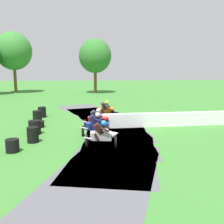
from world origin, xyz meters
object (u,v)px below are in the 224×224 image
(tire_stack_near, at_px, (12,146))
(tire_stack_extra_a, at_px, (37,116))
(motorcycle_trailing_red, at_px, (97,119))
(tire_stack_mid_a, at_px, (33,135))
(tire_stack_extra_b, at_px, (42,112))
(traffic_cone, at_px, (186,121))
(motorcycle_chase_blue, at_px, (97,125))
(tire_stack_mid_b, at_px, (35,127))
(motorcycle_lead_white, at_px, (103,135))
(tire_stack_far, at_px, (39,124))
(motorcycle_fourth_orange, at_px, (105,110))

(tire_stack_near, bearing_deg, tire_stack_extra_a, 91.25)
(motorcycle_trailing_red, distance_m, tire_stack_mid_a, 4.30)
(tire_stack_extra_b, relative_size, traffic_cone, 1.82)
(motorcycle_trailing_red, distance_m, tire_stack_extra_b, 5.90)
(motorcycle_chase_blue, bearing_deg, tire_stack_extra_a, 133.74)
(tire_stack_mid_b, xyz_separation_m, tire_stack_extra_b, (-0.48, 5.18, 0.00))
(motorcycle_chase_blue, distance_m, motorcycle_trailing_red, 1.72)
(tire_stack_extra_b, bearing_deg, traffic_cone, -19.20)
(motorcycle_lead_white, distance_m, tire_stack_mid_a, 3.73)
(tire_stack_near, distance_m, traffic_cone, 11.07)
(motorcycle_chase_blue, bearing_deg, traffic_cone, 21.91)
(tire_stack_mid_a, xyz_separation_m, tire_stack_far, (-0.34, 3.41, -0.20))
(tire_stack_mid_a, bearing_deg, tire_stack_near, -112.04)
(motorcycle_fourth_orange, relative_size, tire_stack_extra_a, 2.14)
(tire_stack_extra_a, bearing_deg, motorcycle_lead_white, -56.39)
(motorcycle_lead_white, height_order, tire_stack_mid_a, motorcycle_lead_white)
(tire_stack_mid_a, bearing_deg, motorcycle_fourth_orange, 56.38)
(motorcycle_lead_white, relative_size, tire_stack_mid_b, 2.13)
(motorcycle_fourth_orange, xyz_separation_m, tire_stack_mid_a, (-4.11, -6.19, -0.24))
(tire_stack_mid_a, xyz_separation_m, traffic_cone, (9.34, 3.36, -0.18))
(motorcycle_chase_blue, height_order, tire_stack_extra_b, motorcycle_chase_blue)
(tire_stack_mid_b, bearing_deg, tire_stack_extra_b, 95.32)
(tire_stack_extra_b, distance_m, traffic_cone, 10.66)
(motorcycle_lead_white, height_order, motorcycle_fourth_orange, motorcycle_lead_white)
(tire_stack_mid_b, bearing_deg, tire_stack_near, -96.51)
(tire_stack_near, bearing_deg, motorcycle_trailing_red, 46.05)
(tire_stack_mid_a, distance_m, traffic_cone, 9.93)
(tire_stack_mid_b, xyz_separation_m, traffic_cone, (9.59, 1.68, -0.18))
(motorcycle_trailing_red, height_order, tire_stack_mid_b, motorcycle_trailing_red)
(motorcycle_trailing_red, relative_size, tire_stack_far, 2.45)
(tire_stack_near, distance_m, tire_stack_mid_a, 1.61)
(tire_stack_far, xyz_separation_m, tire_stack_extra_a, (-0.41, 1.73, 0.20))
(motorcycle_lead_white, height_order, tire_stack_mid_b, motorcycle_lead_white)
(tire_stack_extra_a, distance_m, tire_stack_extra_b, 1.73)
(tire_stack_far, relative_size, tire_stack_extra_a, 0.86)
(motorcycle_chase_blue, relative_size, tire_stack_extra_a, 2.12)
(tire_stack_near, bearing_deg, motorcycle_lead_white, 3.26)
(tire_stack_near, xyz_separation_m, tire_stack_mid_b, (0.36, 3.18, 0.10))
(motorcycle_trailing_red, xyz_separation_m, traffic_cone, (5.96, 0.72, -0.41))
(motorcycle_fourth_orange, height_order, tire_stack_mid_b, motorcycle_fourth_orange)
(motorcycle_lead_white, relative_size, motorcycle_trailing_red, 1.01)
(motorcycle_fourth_orange, height_order, traffic_cone, motorcycle_fourth_orange)
(motorcycle_chase_blue, relative_size, motorcycle_fourth_orange, 0.99)
(motorcycle_lead_white, xyz_separation_m, motorcycle_fourth_orange, (0.61, 7.45, -0.01))
(tire_stack_mid_a, height_order, tire_stack_extra_a, same)
(tire_stack_near, distance_m, tire_stack_far, 4.91)
(motorcycle_trailing_red, distance_m, tire_stack_far, 3.83)
(motorcycle_lead_white, bearing_deg, tire_stack_mid_b, 141.84)
(tire_stack_near, relative_size, tire_stack_mid_a, 0.75)
(motorcycle_trailing_red, distance_m, traffic_cone, 6.02)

